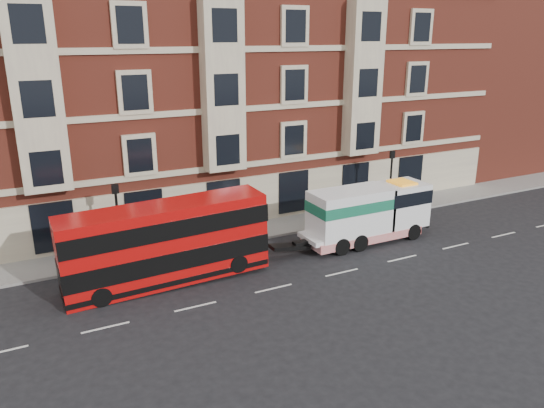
{
  "coord_description": "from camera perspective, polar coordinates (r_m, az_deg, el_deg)",
  "views": [
    {
      "loc": [
        -10.65,
        -20.79,
        11.85
      ],
      "look_at": [
        1.95,
        4.0,
        2.91
      ],
      "focal_mm": 35.0,
      "sensor_mm": 36.0,
      "label": 1
    }
  ],
  "objects": [
    {
      "name": "filler_east",
      "position": [
        55.09,
        24.58,
        13.76
      ],
      "size": [
        18.0,
        10.0,
        19.0
      ],
      "color": "maroon",
      "rests_on": "ground"
    },
    {
      "name": "lamp_post_east",
      "position": [
        36.41,
        12.65,
        2.79
      ],
      "size": [
        0.35,
        0.15,
        4.35
      ],
      "color": "black",
      "rests_on": "sidewalk"
    },
    {
      "name": "tow_truck",
      "position": [
        31.67,
        10.1,
        -1.01
      ],
      "size": [
        8.03,
        2.37,
        3.35
      ],
      "color": "white",
      "rests_on": "ground"
    },
    {
      "name": "sidewalk",
      "position": [
        32.44,
        -5.89,
        -3.56
      ],
      "size": [
        90.0,
        3.0,
        0.15
      ],
      "primitive_type": "cube",
      "color": "slate",
      "rests_on": "ground"
    },
    {
      "name": "double_decker_bus",
      "position": [
        26.45,
        -11.35,
        -4.06
      ],
      "size": [
        10.04,
        2.3,
        4.06
      ],
      "color": "#BA0A0A",
      "rests_on": "ground"
    },
    {
      "name": "lamp_post_west",
      "position": [
        28.88,
        -16.25,
        -1.43
      ],
      "size": [
        0.35,
        0.15,
        4.35
      ],
      "color": "black",
      "rests_on": "sidewalk"
    },
    {
      "name": "ground",
      "position": [
        26.19,
        0.17,
        -9.07
      ],
      "size": [
        120.0,
        120.0,
        0.0
      ],
      "primitive_type": "plane",
      "color": "black",
      "rests_on": "ground"
    },
    {
      "name": "pedestrian",
      "position": [
        29.12,
        -21.4,
        -5.48
      ],
      "size": [
        0.58,
        0.39,
        1.58
      ],
      "primitive_type": "imported",
      "rotation": [
        0.0,
        0.0,
        0.01
      ],
      "color": "#211A35",
      "rests_on": "sidewalk"
    },
    {
      "name": "victorian_terrace",
      "position": [
        37.53,
        -9.96,
        14.84
      ],
      "size": [
        45.0,
        12.0,
        20.4
      ],
      "color": "maroon",
      "rests_on": "ground"
    }
  ]
}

